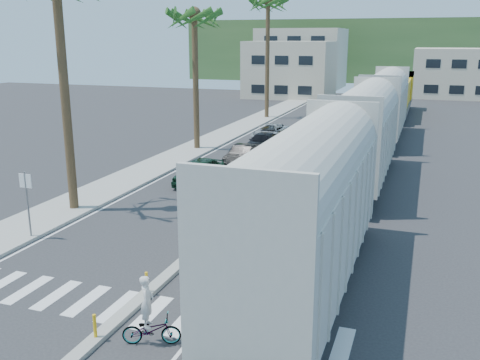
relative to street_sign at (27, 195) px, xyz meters
name	(u,v)px	position (x,y,z in m)	size (l,w,h in m)	color
ground	(161,283)	(7.30, -2.00, -1.97)	(140.00, 140.00, 0.00)	#28282B
sidewalk	(209,142)	(-1.20, 23.00, -1.90)	(3.00, 90.00, 0.15)	gray
rails	(379,146)	(12.30, 26.00, -1.94)	(1.56, 100.00, 0.06)	black
median	(295,162)	(7.30, 17.96, -1.88)	(0.45, 60.00, 0.85)	gray
crosswalk	(132,309)	(7.30, -4.00, -1.97)	(14.00, 2.20, 0.01)	silver
lane_markings	(283,147)	(5.15, 23.00, -1.97)	(9.42, 90.00, 0.01)	silver
freight_train	(373,122)	(12.30, 19.62, 0.93)	(3.00, 60.94, 5.85)	beige
palm_trees	(200,5)	(-0.80, 20.70, 8.84)	(3.50, 37.20, 13.75)	brown
street_sign	(27,195)	(0.00, 0.00, 0.00)	(0.60, 0.08, 3.00)	slate
buildings	(333,64)	(0.89, 69.66, 2.39)	(38.00, 27.00, 10.00)	#C4B59C
hillside	(389,50)	(7.30, 98.00, 4.03)	(80.00, 20.00, 12.00)	#385628
car_lead	(199,171)	(3.20, 10.82, -1.23)	(2.03, 4.47, 1.49)	black
car_second	(243,155)	(4.08, 16.34, -1.29)	(1.71, 4.20, 1.36)	black
car_third	(262,142)	(3.88, 21.36, -1.32)	(2.00, 4.54, 1.30)	black
car_rear	(270,132)	(3.16, 26.17, -1.32)	(2.60, 4.87, 1.30)	#B0B2B5
cyclist	(150,323)	(8.85, -5.57, -1.33)	(1.66, 2.04, 2.07)	#9EA0A5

